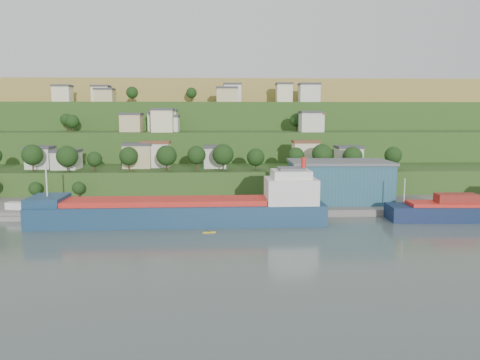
{
  "coord_description": "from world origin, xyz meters",
  "views": [
    {
      "loc": [
        9.72,
        -114.27,
        28.48
      ],
      "look_at": [
        14.92,
        15.0,
        10.82
      ],
      "focal_mm": 35.0,
      "sensor_mm": 36.0,
      "label": 1
    }
  ],
  "objects_px": {
    "cargo_ship_near": "(189,212)",
    "caravan": "(17,207)",
    "warehouse": "(339,181)",
    "kayak_orange": "(84,229)"
  },
  "relations": [
    {
      "from": "cargo_ship_near",
      "to": "caravan",
      "type": "relative_size",
      "value": 12.82
    },
    {
      "from": "cargo_ship_near",
      "to": "kayak_orange",
      "type": "height_order",
      "value": "cargo_ship_near"
    },
    {
      "from": "cargo_ship_near",
      "to": "caravan",
      "type": "bearing_deg",
      "value": 165.45
    },
    {
      "from": "warehouse",
      "to": "caravan",
      "type": "bearing_deg",
      "value": -173.09
    },
    {
      "from": "cargo_ship_near",
      "to": "kayak_orange",
      "type": "distance_m",
      "value": 26.74
    },
    {
      "from": "warehouse",
      "to": "kayak_orange",
      "type": "distance_m",
      "value": 76.85
    },
    {
      "from": "caravan",
      "to": "kayak_orange",
      "type": "relative_size",
      "value": 2.11
    },
    {
      "from": "warehouse",
      "to": "kayak_orange",
      "type": "xyz_separation_m",
      "value": [
        -71.54,
        -26.84,
        -8.22
      ]
    },
    {
      "from": "kayak_orange",
      "to": "warehouse",
      "type": "bearing_deg",
      "value": 16.67
    },
    {
      "from": "caravan",
      "to": "cargo_ship_near",
      "type": "bearing_deg",
      "value": -4.15
    }
  ]
}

